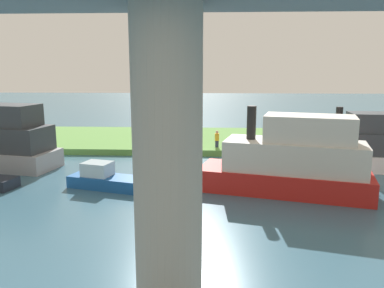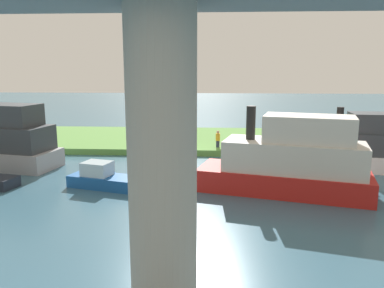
{
  "view_description": "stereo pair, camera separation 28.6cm",
  "coord_description": "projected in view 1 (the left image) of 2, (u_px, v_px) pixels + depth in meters",
  "views": [
    {
      "loc": [
        -3.07,
        29.85,
        6.91
      ],
      "look_at": [
        -1.85,
        5.0,
        2.0
      ],
      "focal_mm": 35.88,
      "sensor_mm": 36.0,
      "label": 1
    },
    {
      "loc": [
        -3.35,
        29.83,
        6.91
      ],
      "look_at": [
        -1.85,
        5.0,
        2.0
      ],
      "focal_mm": 35.88,
      "sensor_mm": 36.0,
      "label": 2
    }
  ],
  "objects": [
    {
      "name": "person_on_bank",
      "position": [
        217.0,
        139.0,
        31.69
      ],
      "size": [
        0.43,
        0.43,
        1.39
      ],
      "color": "#2D334C",
      "rests_on": "grassy_bank"
    },
    {
      "name": "motorboat_white",
      "position": [
        290.0,
        161.0,
        21.48
      ],
      "size": [
        9.97,
        5.45,
        4.85
      ],
      "color": "red",
      "rests_on": "ground"
    },
    {
      "name": "houseboat_blue",
      "position": [
        105.0,
        179.0,
        22.57
      ],
      "size": [
        4.76,
        2.74,
        1.5
      ],
      "color": "#195199",
      "rests_on": "ground"
    },
    {
      "name": "bridge_pylon",
      "position": [
        168.0,
        158.0,
        11.17
      ],
      "size": [
        2.03,
        2.03,
        8.67
      ],
      "primitive_type": "cylinder",
      "color": "#9E998E",
      "rests_on": "ground"
    },
    {
      "name": "grassy_bank",
      "position": [
        178.0,
        140.0,
        36.57
      ],
      "size": [
        80.0,
        12.0,
        0.5
      ],
      "primitive_type": "cube",
      "color": "#5B9342",
      "rests_on": "ground"
    },
    {
      "name": "mooring_post",
      "position": [
        283.0,
        144.0,
        30.67
      ],
      "size": [
        0.2,
        0.2,
        0.95
      ],
      "primitive_type": "cylinder",
      "color": "brown",
      "rests_on": "grassy_bank"
    },
    {
      "name": "pontoon_yellow",
      "position": [
        367.0,
        147.0,
        26.54
      ],
      "size": [
        8.66,
        3.52,
        4.32
      ],
      "color": "white",
      "rests_on": "ground"
    },
    {
      "name": "ground_plane",
      "position": [
        172.0,
        156.0,
        30.74
      ],
      "size": [
        160.0,
        160.0,
        0.0
      ],
      "primitive_type": "plane",
      "color": "#386075"
    }
  ]
}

